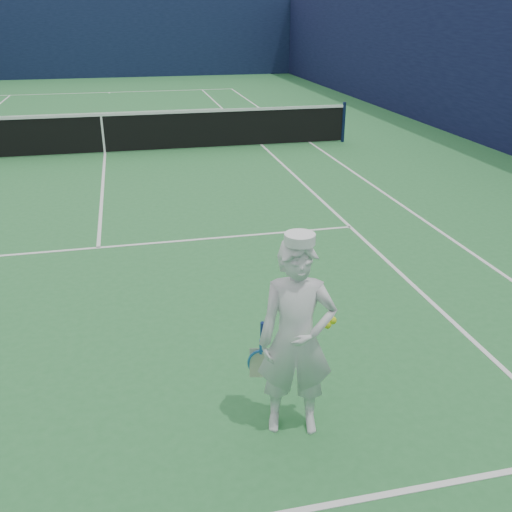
# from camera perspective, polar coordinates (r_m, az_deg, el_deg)

# --- Properties ---
(ground) EXTENTS (80.00, 80.00, 0.00)m
(ground) POSITION_cam_1_polar(r_m,az_deg,el_deg) (15.20, -14.87, 9.87)
(ground) COLOR #2C7439
(ground) RESTS_ON ground
(court_markings) EXTENTS (11.03, 23.83, 0.01)m
(court_markings) POSITION_cam_1_polar(r_m,az_deg,el_deg) (15.20, -14.87, 9.89)
(court_markings) COLOR white
(court_markings) RESTS_ON ground
(windscreen_fence) EXTENTS (20.12, 36.12, 4.00)m
(windscreen_fence) POSITION_cam_1_polar(r_m,az_deg,el_deg) (14.89, -15.69, 17.36)
(windscreen_fence) COLOR #0F1837
(windscreen_fence) RESTS_ON ground
(tennis_net) EXTENTS (12.88, 0.09, 1.07)m
(tennis_net) POSITION_cam_1_polar(r_m,az_deg,el_deg) (15.09, -15.09, 11.92)
(tennis_net) COLOR #141E4C
(tennis_net) RESTS_ON ground
(tennis_player) EXTENTS (0.74, 0.61, 1.81)m
(tennis_player) POSITION_cam_1_polar(r_m,az_deg,el_deg) (4.73, 4.05, -8.30)
(tennis_player) COLOR silver
(tennis_player) RESTS_ON ground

